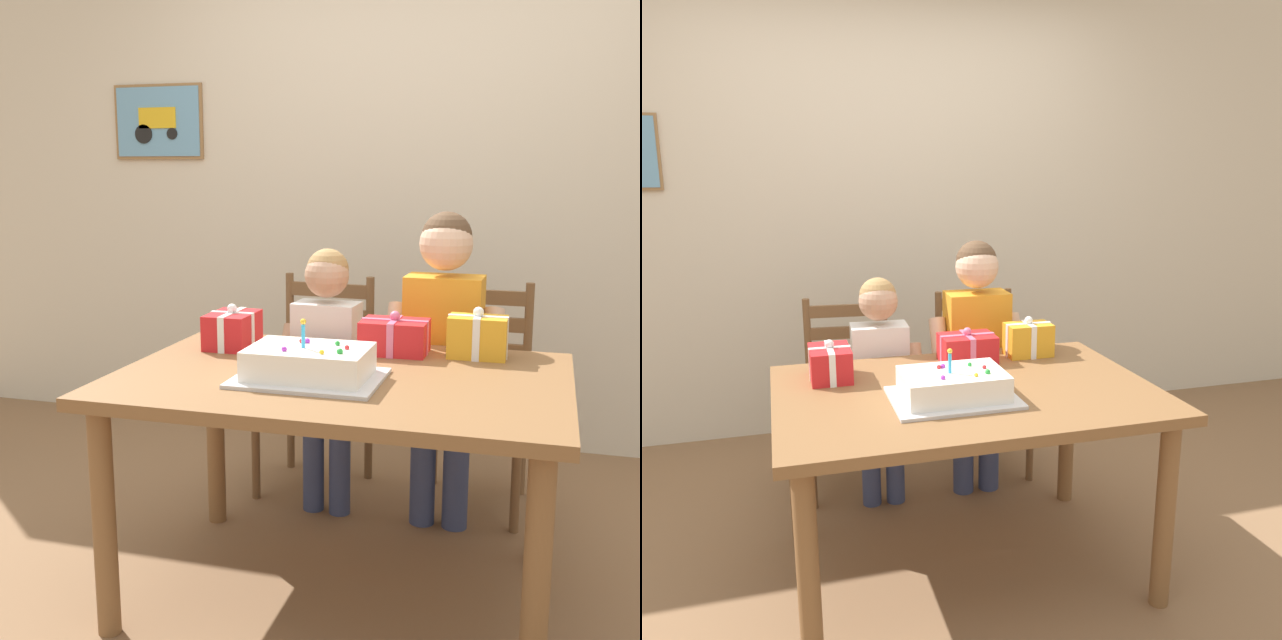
{
  "view_description": "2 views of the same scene",
  "coord_description": "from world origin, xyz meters",
  "views": [
    {
      "loc": [
        0.61,
        -2.3,
        1.38
      ],
      "look_at": [
        -0.08,
        0.04,
        0.91
      ],
      "focal_mm": 44.21,
      "sensor_mm": 36.0,
      "label": 1
    },
    {
      "loc": [
        -0.66,
        -2.22,
        1.56
      ],
      "look_at": [
        -0.02,
        -0.01,
        1.02
      ],
      "focal_mm": 36.85,
      "sensor_mm": 36.0,
      "label": 2
    }
  ],
  "objects": [
    {
      "name": "birthday_cake",
      "position": [
        -0.08,
        -0.1,
        0.8
      ],
      "size": [
        0.44,
        0.34,
        0.19
      ],
      "color": "silver",
      "rests_on": "dining_table"
    },
    {
      "name": "ground_plane",
      "position": [
        0.0,
        0.0,
        0.0
      ],
      "size": [
        20.0,
        20.0,
        0.0
      ],
      "primitive_type": "plane",
      "color": "#846042"
    },
    {
      "name": "dining_table",
      "position": [
        0.0,
        0.0,
        0.66
      ],
      "size": [
        1.39,
        0.97,
        0.75
      ],
      "color": "brown",
      "rests_on": "ground"
    },
    {
      "name": "child_older",
      "position": [
        0.24,
        0.61,
        0.75
      ],
      "size": [
        0.44,
        0.25,
        1.23
      ],
      "color": "#38426B",
      "rests_on": "ground"
    },
    {
      "name": "gift_box_beside_cake",
      "position": [
        0.38,
        0.34,
        0.82
      ],
      "size": [
        0.2,
        0.13,
        0.18
      ],
      "color": "gold",
      "rests_on": "dining_table"
    },
    {
      "name": "chair_right",
      "position": [
        0.34,
        0.87,
        0.47
      ],
      "size": [
        0.43,
        0.43,
        0.92
      ],
      "color": "brown",
      "rests_on": "ground"
    },
    {
      "name": "gift_box_corner_small",
      "position": [
        0.1,
        0.32,
        0.81
      ],
      "size": [
        0.23,
        0.17,
        0.15
      ],
      "color": "red",
      "rests_on": "dining_table"
    },
    {
      "name": "child_younger",
      "position": [
        -0.22,
        0.61,
        0.66
      ],
      "size": [
        0.4,
        0.23,
        1.08
      ],
      "color": "#38426B",
      "rests_on": "ground"
    },
    {
      "name": "back_wall",
      "position": [
        -0.01,
        1.65,
        1.3
      ],
      "size": [
        6.4,
        0.11,
        2.6
      ],
      "color": "beige",
      "rests_on": "ground"
    },
    {
      "name": "gift_box_red_large",
      "position": [
        -0.47,
        0.25,
        0.82
      ],
      "size": [
        0.16,
        0.22,
        0.16
      ],
      "color": "red",
      "rests_on": "dining_table"
    },
    {
      "name": "chair_left",
      "position": [
        -0.34,
        0.87,
        0.47
      ],
      "size": [
        0.45,
        0.45,
        0.92
      ],
      "color": "brown",
      "rests_on": "ground"
    }
  ]
}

